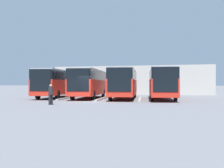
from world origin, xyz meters
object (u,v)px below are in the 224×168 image
(bus_3, at_px, (58,83))
(bus_1, at_px, (124,82))
(bus_2, at_px, (89,83))
(pedestrian, at_px, (51,94))
(bus_0, at_px, (162,82))

(bus_3, bearing_deg, bus_1, 168.01)
(bus_2, xyz_separation_m, pedestrian, (-0.49, 10.82, -0.98))
(bus_2, relative_size, pedestrian, 7.08)
(bus_0, relative_size, bus_1, 1.00)
(bus_0, height_order, bus_1, same)
(bus_0, bearing_deg, bus_3, -10.48)
(bus_2, height_order, bus_3, same)
(bus_1, height_order, bus_2, same)
(bus_2, distance_m, pedestrian, 10.88)
(bus_0, xyz_separation_m, bus_3, (12.84, -0.53, 0.00))
(bus_2, bearing_deg, bus_0, 170.18)
(bus_1, distance_m, bus_2, 4.29)
(bus_0, xyz_separation_m, bus_1, (4.28, 0.05, 0.00))
(bus_1, xyz_separation_m, bus_3, (8.56, -0.58, 0.00))
(bus_0, height_order, pedestrian, bus_0)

